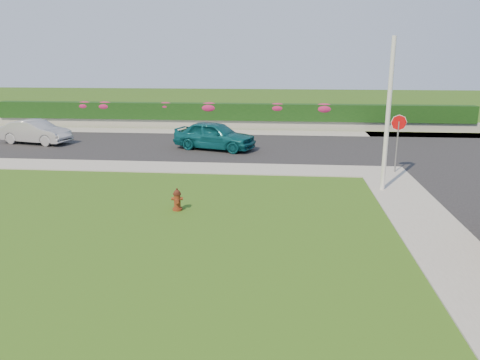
# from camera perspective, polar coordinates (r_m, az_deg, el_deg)

# --- Properties ---
(ground) EXTENTS (120.00, 120.00, 0.00)m
(ground) POSITION_cam_1_polar(r_m,az_deg,el_deg) (12.05, -8.44, -8.64)
(ground) COLOR black
(ground) RESTS_ON ground
(street_far) EXTENTS (26.00, 8.00, 0.04)m
(street_far) POSITION_cam_1_polar(r_m,az_deg,el_deg) (26.33, -11.89, 4.17)
(street_far) COLOR black
(street_far) RESTS_ON ground
(sidewalk_far) EXTENTS (24.00, 2.00, 0.04)m
(sidewalk_far) POSITION_cam_1_polar(r_m,az_deg,el_deg) (22.09, -18.14, 1.71)
(sidewalk_far) COLOR gray
(sidewalk_far) RESTS_ON ground
(curb_corner) EXTENTS (2.00, 2.00, 0.04)m
(curb_corner) POSITION_cam_1_polar(r_m,az_deg,el_deg) (20.71, 17.04, 0.95)
(curb_corner) COLOR gray
(curb_corner) RESTS_ON ground
(sidewalk_beyond) EXTENTS (34.00, 2.00, 0.04)m
(sidewalk_beyond) POSITION_cam_1_polar(r_m,az_deg,el_deg) (30.32, -1.82, 5.86)
(sidewalk_beyond) COLOR gray
(sidewalk_beyond) RESTS_ON ground
(retaining_wall) EXTENTS (34.00, 0.40, 0.60)m
(retaining_wall) POSITION_cam_1_polar(r_m,az_deg,el_deg) (31.75, -1.48, 6.79)
(retaining_wall) COLOR gray
(retaining_wall) RESTS_ON ground
(hedge) EXTENTS (32.00, 0.90, 1.10)m
(hedge) POSITION_cam_1_polar(r_m,az_deg,el_deg) (31.74, -1.47, 8.33)
(hedge) COLOR black
(hedge) RESTS_ON retaining_wall
(fire_hydrant) EXTENTS (0.37, 0.35, 0.72)m
(fire_hydrant) POSITION_cam_1_polar(r_m,az_deg,el_deg) (15.02, -7.67, -2.42)
(fire_hydrant) COLOR #52190C
(fire_hydrant) RESTS_ON ground
(sedan_teal) EXTENTS (4.61, 2.94, 1.46)m
(sedan_teal) POSITION_cam_1_polar(r_m,az_deg,el_deg) (24.48, -3.11, 5.46)
(sedan_teal) COLOR #0B4E57
(sedan_teal) RESTS_ON street_far
(sedan_silver) EXTENTS (4.15, 2.18, 1.30)m
(sedan_silver) POSITION_cam_1_polar(r_m,az_deg,el_deg) (28.49, -23.65, 5.40)
(sedan_silver) COLOR #A7A9AE
(sedan_silver) RESTS_ON street_far
(utility_pole) EXTENTS (0.16, 0.16, 5.44)m
(utility_pole) POSITION_cam_1_polar(r_m,az_deg,el_deg) (17.39, 17.59, 7.41)
(utility_pole) COLOR silver
(utility_pole) RESTS_ON ground
(stop_sign) EXTENTS (0.67, 0.06, 2.45)m
(stop_sign) POSITION_cam_1_polar(r_m,az_deg,el_deg) (20.46, 18.73, 5.78)
(stop_sign) COLOR slate
(stop_sign) RESTS_ON ground
(flower_clump_a) EXTENTS (1.23, 0.79, 0.61)m
(flower_clump_a) POSITION_cam_1_polar(r_m,az_deg,el_deg) (34.23, -18.39, 8.58)
(flower_clump_a) COLOR #A71C59
(flower_clump_a) RESTS_ON hedge
(flower_clump_b) EXTENTS (1.28, 0.82, 0.64)m
(flower_clump_b) POSITION_cam_1_polar(r_m,az_deg,el_deg) (33.68, -16.11, 8.65)
(flower_clump_b) COLOR #A71C59
(flower_clump_b) RESTS_ON hedge
(flower_clump_c) EXTENTS (1.14, 0.73, 0.57)m
(flower_clump_c) POSITION_cam_1_polar(r_m,az_deg,el_deg) (32.39, -9.04, 8.86)
(flower_clump_c) COLOR #A71C59
(flower_clump_c) RESTS_ON hedge
(flower_clump_d) EXTENTS (1.41, 0.91, 0.70)m
(flower_clump_d) POSITION_cam_1_polar(r_m,az_deg,el_deg) (31.79, -3.78, 8.80)
(flower_clump_d) COLOR #A71C59
(flower_clump_d) RESTS_ON hedge
(flower_clump_e) EXTENTS (1.29, 0.83, 0.64)m
(flower_clump_e) POSITION_cam_1_polar(r_m,az_deg,el_deg) (31.39, 4.57, 8.76)
(flower_clump_e) COLOR #A71C59
(flower_clump_e) RESTS_ON hedge
(flower_clump_f) EXTENTS (1.40, 0.90, 0.70)m
(flower_clump_f) POSITION_cam_1_polar(r_m,az_deg,el_deg) (31.49, 10.20, 8.55)
(flower_clump_f) COLOR #A71C59
(flower_clump_f) RESTS_ON hedge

